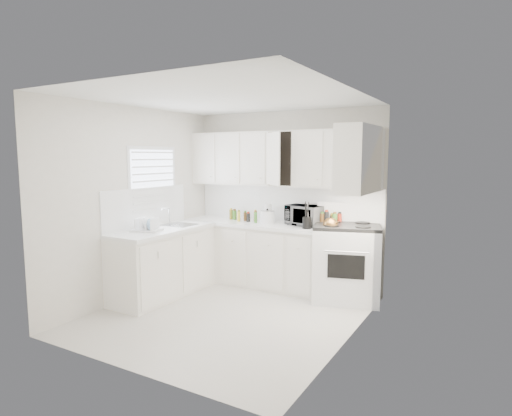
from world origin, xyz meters
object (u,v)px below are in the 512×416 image
Objects in this scene: tea_kettle at (331,224)px; stove at (347,252)px; microwave at (306,213)px; utensil_crock at (307,215)px; dish_rack at (146,224)px; rice_cooker at (267,216)px.

stove is at bearing 54.75° from tea_kettle.
microwave is at bearing 160.29° from tea_kettle.
utensil_crock reaches higher than dish_rack.
rice_cooker is at bearing 34.85° from dish_rack.
utensil_crock is at bearing -172.80° from tea_kettle.
tea_kettle is (-0.18, -0.16, 0.39)m from stove.
rice_cooker is 0.56× the size of utensil_crock.
tea_kettle is 0.59m from microwave.
microwave is 1.35× the size of utensil_crock.
stove is 2.52× the size of microwave.
utensil_crock is at bearing 176.56° from stove.
rice_cooker is 1.76m from dish_rack.
microwave reaches higher than tea_kettle.
stove is 5.43× the size of tea_kettle.
dish_rack is (-1.63, -1.51, -0.08)m from microwave.
rice_cooker is at bearing 161.34° from stove.
stove is 2.70m from dish_rack.
microwave is 0.58m from rice_cooker.
dish_rack is at bearing -166.22° from stove.
tea_kettle is 0.63× the size of utensil_crock.
stove is at bearing -1.26° from microwave.
dish_rack is at bearing -145.43° from utensil_crock.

